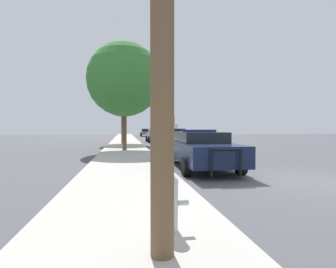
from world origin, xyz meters
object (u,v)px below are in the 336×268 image
Objects in this scene: police_car at (200,148)px; car_background_distant at (146,132)px; traffic_light at (138,110)px; fire_hydrant at (170,201)px; box_truck at (166,127)px; car_background_oncoming at (178,134)px; tree_sidewalk_mid at (123,94)px; tree_sidewalk_near at (124,80)px; car_background_midblock at (155,135)px.

police_car is 38.11m from car_background_distant.
car_background_distant is (2.53, 21.93, -2.61)m from traffic_light.
police_car is 6.67m from fire_hydrant.
box_truck is (5.71, 18.36, -1.58)m from traffic_light.
car_background_oncoming is at bearing -75.22° from car_background_distant.
tree_sidewalk_mid is at bearing -98.86° from car_background_distant.
traffic_light is 22.23m from car_background_distant.
tree_sidewalk_near reaches higher than car_background_oncoming.
car_background_midblock is at bearing 83.75° from fire_hydrant.
police_car is 1.28× the size of car_background_distant.
fire_hydrant is 0.18× the size of car_background_distant.
tree_sidewalk_near is at bearing 71.61° from box_truck.
car_background_midblock is at bearing 50.07° from traffic_light.
traffic_light reaches higher than car_background_oncoming.
box_truck is at bearing 72.73° from traffic_light.
tree_sidewalk_mid is at bearing 90.84° from tree_sidewalk_near.
police_car reaches higher than car_background_midblock.
tree_sidewalk_near is at bearing -67.20° from police_car.
car_background_distant is at bearing -79.17° from car_background_oncoming.
car_background_oncoming is at bearing 55.93° from traffic_light.
tree_sidewalk_near is at bearing -96.40° from car_background_distant.
fire_hydrant is 0.12× the size of tree_sidewalk_mid.
traffic_light is (0.69, 22.42, 2.82)m from fire_hydrant.
tree_sidewalk_near is at bearing 64.36° from car_background_oncoming.
tree_sidewalk_mid is 0.95× the size of tree_sidewalk_near.
fire_hydrant is 0.17× the size of car_background_midblock.
police_car is at bearing 69.87° from fire_hydrant.
tree_sidewalk_near is (-7.16, -17.35, 3.91)m from car_background_oncoming.
traffic_light is 1.07× the size of car_background_distant.
fire_hydrant is at bearing -96.50° from car_background_midblock.
box_truck is at bearing -47.56° from car_background_distant.
car_background_midblock is (2.72, 24.85, 0.23)m from fire_hydrant.
police_car is 18.60m from car_background_midblock.
fire_hydrant is 0.17× the size of traffic_light.
car_background_oncoming is (4.25, 24.82, 0.02)m from police_car.
tree_sidewalk_near is at bearing -106.94° from car_background_midblock.
tree_sidewalk_mid reaches higher than car_background_distant.
fire_hydrant is 0.17× the size of car_background_oncoming.
tree_sidewalk_near is (-0.61, 13.73, 4.14)m from fire_hydrant.
car_background_midblock is 16.38m from box_truck.
police_car is 7.01× the size of fire_hydrant.
tree_sidewalk_near reaches higher than police_car.
traffic_light is 2.36m from tree_sidewalk_mid.
police_car is 1.20× the size of car_background_midblock.
box_truck is (3.18, -3.57, 1.03)m from car_background_distant.
police_car is 16.45m from traffic_light.
police_car is 1.20× the size of traffic_light.
car_background_distant is 4.89m from box_truck.
fire_hydrant is at bearing 71.38° from police_car.
traffic_light is 8.89m from tree_sidewalk_near.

